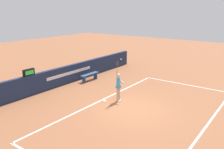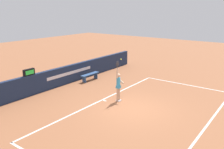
# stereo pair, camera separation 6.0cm
# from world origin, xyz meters

# --- Properties ---
(ground_plane) EXTENTS (60.00, 60.00, 0.00)m
(ground_plane) POSITION_xyz_m (0.00, 0.00, 0.00)
(ground_plane) COLOR #9C5E3C
(court_lines) EXTENTS (11.66, 5.96, 0.00)m
(court_lines) POSITION_xyz_m (0.00, -0.79, 0.00)
(court_lines) COLOR white
(court_lines) RESTS_ON ground
(back_wall) EXTENTS (17.46, 0.27, 1.28)m
(back_wall) POSITION_xyz_m (0.00, 6.15, 0.64)
(back_wall) COLOR #192747
(back_wall) RESTS_ON ground
(speed_display) EXTENTS (0.73, 0.19, 0.40)m
(speed_display) POSITION_xyz_m (-2.00, 6.15, 1.48)
(speed_display) COLOR black
(speed_display) RESTS_ON back_wall
(tennis_player) EXTENTS (0.41, 0.48, 2.39)m
(tennis_player) POSITION_xyz_m (0.43, 1.26, 0.99)
(tennis_player) COLOR tan
(tennis_player) RESTS_ON ground
(tennis_ball) EXTENTS (0.07, 0.07, 0.07)m
(tennis_ball) POSITION_xyz_m (0.50, 1.14, 2.48)
(tennis_ball) COLOR #D1DE39
(courtside_bench_near) EXTENTS (1.67, 0.38, 0.51)m
(courtside_bench_near) POSITION_xyz_m (2.56, 5.31, 0.39)
(courtside_bench_near) COLOR #315389
(courtside_bench_near) RESTS_ON ground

